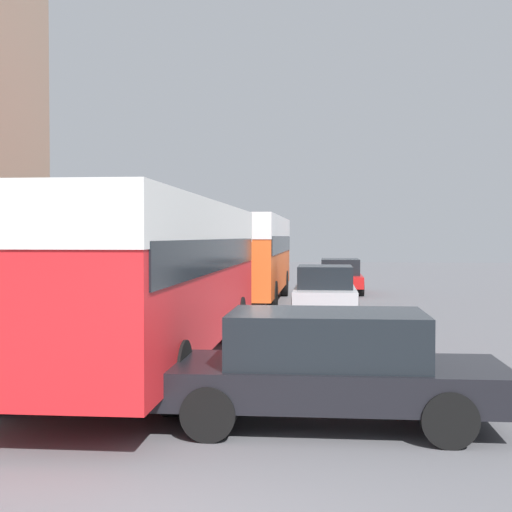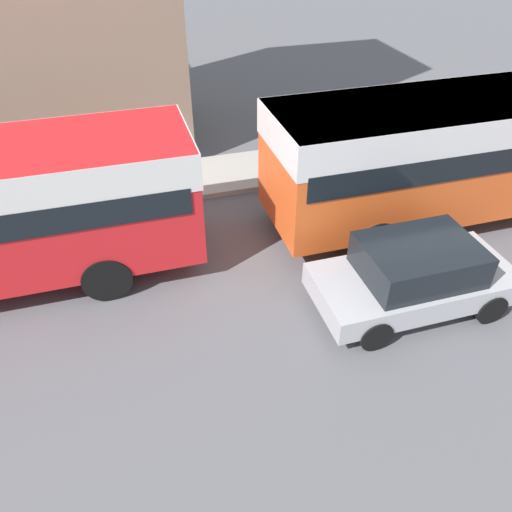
{
  "view_description": "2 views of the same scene",
  "coord_description": "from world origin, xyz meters",
  "px_view_note": "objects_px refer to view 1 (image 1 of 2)",
  "views": [
    {
      "loc": [
        1.18,
        -4.9,
        2.35
      ],
      "look_at": [
        -0.85,
        16.16,
        1.77
      ],
      "focal_mm": 50.0,
      "sensor_mm": 36.0,
      "label": 1
    },
    {
      "loc": [
        7.45,
        11.54,
        6.89
      ],
      "look_at": [
        0.07,
        13.73,
        1.02
      ],
      "focal_mm": 35.0,
      "sensor_mm": 36.0,
      "label": 2
    }
  ],
  "objects_px": {
    "car_crossing": "(340,275)",
    "bus_following": "(245,247)",
    "car_far_curb": "(327,366)",
    "car_distant": "(325,289)",
    "bus_lead": "(150,260)",
    "pedestrian_near_curb": "(153,274)"
  },
  "relations": [
    {
      "from": "bus_lead",
      "to": "pedestrian_near_curb",
      "type": "distance_m",
      "value": 14.25
    },
    {
      "from": "car_distant",
      "to": "car_crossing",
      "type": "bearing_deg",
      "value": 85.57
    },
    {
      "from": "car_crossing",
      "to": "pedestrian_near_curb",
      "type": "relative_size",
      "value": 2.75
    },
    {
      "from": "car_crossing",
      "to": "bus_following",
      "type": "bearing_deg",
      "value": -124.99
    },
    {
      "from": "bus_following",
      "to": "bus_lead",
      "type": "bearing_deg",
      "value": -91.58
    },
    {
      "from": "car_far_curb",
      "to": "car_distant",
      "type": "xyz_separation_m",
      "value": [
        -0.02,
        12.66,
        0.02
      ]
    },
    {
      "from": "car_far_curb",
      "to": "pedestrian_near_curb",
      "type": "relative_size",
      "value": 2.75
    },
    {
      "from": "bus_lead",
      "to": "bus_following",
      "type": "distance_m",
      "value": 12.29
    },
    {
      "from": "pedestrian_near_curb",
      "to": "car_distant",
      "type": "bearing_deg",
      "value": -36.52
    },
    {
      "from": "car_far_curb",
      "to": "car_distant",
      "type": "relative_size",
      "value": 1.11
    },
    {
      "from": "bus_lead",
      "to": "bus_following",
      "type": "xyz_separation_m",
      "value": [
        0.34,
        12.29,
        0.04
      ]
    },
    {
      "from": "car_far_curb",
      "to": "bus_lead",
      "type": "bearing_deg",
      "value": -138.98
    },
    {
      "from": "car_crossing",
      "to": "pedestrian_near_curb",
      "type": "xyz_separation_m",
      "value": [
        -7.06,
        -3.32,
        0.2
      ]
    },
    {
      "from": "car_distant",
      "to": "pedestrian_near_curb",
      "type": "bearing_deg",
      "value": 143.48
    },
    {
      "from": "pedestrian_near_curb",
      "to": "car_far_curb",
      "type": "bearing_deg",
      "value": -69.7
    },
    {
      "from": "bus_following",
      "to": "car_distant",
      "type": "relative_size",
      "value": 2.65
    },
    {
      "from": "bus_following",
      "to": "car_crossing",
      "type": "relative_size",
      "value": 2.38
    },
    {
      "from": "bus_lead",
      "to": "bus_following",
      "type": "bearing_deg",
      "value": 88.42
    },
    {
      "from": "car_distant",
      "to": "pedestrian_near_curb",
      "type": "distance_m",
      "value": 8.0
    },
    {
      "from": "bus_lead",
      "to": "car_crossing",
      "type": "height_order",
      "value": "bus_lead"
    },
    {
      "from": "bus_lead",
      "to": "pedestrian_near_curb",
      "type": "bearing_deg",
      "value": 103.49
    },
    {
      "from": "bus_lead",
      "to": "car_crossing",
      "type": "distance_m",
      "value": 17.59
    }
  ]
}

